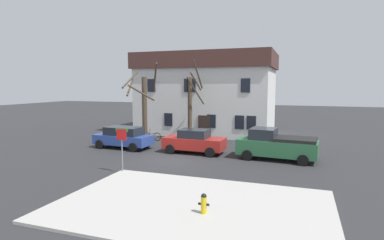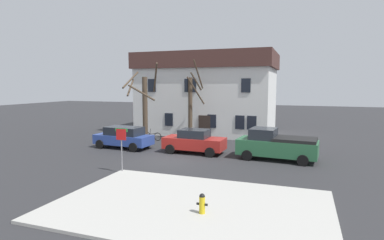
# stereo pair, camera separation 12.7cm
# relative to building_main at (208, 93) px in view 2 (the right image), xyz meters

# --- Properties ---
(ground_plane) EXTENTS (120.00, 120.00, 0.00)m
(ground_plane) POSITION_rel_building_main_xyz_m (1.23, -12.67, -4.04)
(ground_plane) COLOR #2D2D30
(sidewalk_slab) EXTENTS (10.82, 7.14, 0.12)m
(sidewalk_slab) POSITION_rel_building_main_xyz_m (5.28, -19.65, -3.98)
(sidewalk_slab) COLOR #B7B5AD
(sidewalk_slab) RESTS_ON ground_plane
(building_main) EXTENTS (13.43, 8.22, 7.94)m
(building_main) POSITION_rel_building_main_xyz_m (0.00, 0.00, 0.00)
(building_main) COLOR white
(building_main) RESTS_ON ground_plane
(tree_bare_near) EXTENTS (3.07, 3.04, 6.72)m
(tree_bare_near) POSITION_rel_building_main_xyz_m (-3.82, -6.54, -0.83)
(tree_bare_near) COLOR #4C3D2D
(tree_bare_near) RESTS_ON ground_plane
(tree_bare_mid) EXTENTS (1.48, 1.99, 6.96)m
(tree_bare_mid) POSITION_rel_building_main_xyz_m (0.04, -5.08, -0.95)
(tree_bare_mid) COLOR #4C3D2D
(tree_bare_mid) RESTS_ON ground_plane
(car_blue_wagon) EXTENTS (4.58, 2.30, 1.66)m
(car_blue_wagon) POSITION_rel_building_main_xyz_m (-3.62, -10.24, -3.17)
(car_blue_wagon) COLOR #2D4799
(car_blue_wagon) RESTS_ON ground_plane
(car_red_sedan) EXTENTS (4.39, 2.15, 1.70)m
(car_red_sedan) POSITION_rel_building_main_xyz_m (2.08, -10.08, -3.18)
(car_red_sedan) COLOR #AD231E
(car_red_sedan) RESTS_ON ground_plane
(pickup_truck_green) EXTENTS (5.17, 2.61, 2.01)m
(pickup_truck_green) POSITION_rel_building_main_xyz_m (7.76, -10.18, -3.06)
(pickup_truck_green) COLOR #2D6B42
(pickup_truck_green) RESTS_ON ground_plane
(fire_hydrant) EXTENTS (0.42, 0.22, 0.76)m
(fire_hydrant) POSITION_rel_building_main_xyz_m (5.99, -20.36, -3.52)
(fire_hydrant) COLOR gold
(fire_hydrant) RESTS_ON sidewalk_slab
(street_sign_pole) EXTENTS (0.76, 0.07, 2.49)m
(street_sign_pole) POSITION_rel_building_main_xyz_m (0.03, -16.31, -2.28)
(street_sign_pole) COLOR slate
(street_sign_pole) RESTS_ON ground_plane
(bicycle_leaning) EXTENTS (1.75, 0.11, 1.03)m
(bicycle_leaning) POSITION_rel_building_main_xyz_m (-3.11, -6.41, -3.67)
(bicycle_leaning) COLOR black
(bicycle_leaning) RESTS_ON ground_plane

